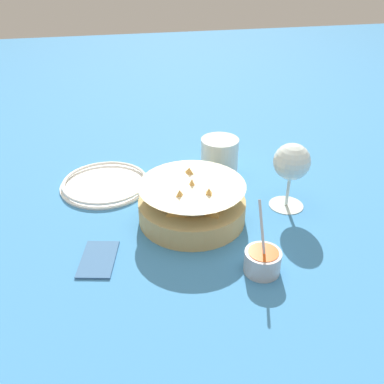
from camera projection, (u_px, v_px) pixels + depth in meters
name	position (u px, v px, depth m)	size (l,w,h in m)	color
ground_plane	(193.00, 214.00, 0.95)	(4.00, 4.00, 0.00)	teal
food_basket	(191.00, 203.00, 0.91)	(0.23, 0.23, 0.10)	tan
sauce_cup	(263.00, 260.00, 0.77)	(0.08, 0.07, 0.13)	#B7B7BC
wine_glass	(292.00, 164.00, 0.92)	(0.08, 0.08, 0.15)	silver
beer_mug	(219.00, 158.00, 1.08)	(0.13, 0.09, 0.10)	silver
side_plate	(105.00, 183.00, 1.05)	(0.22, 0.22, 0.01)	white
napkin	(98.00, 258.00, 0.81)	(0.12, 0.09, 0.01)	#38608E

